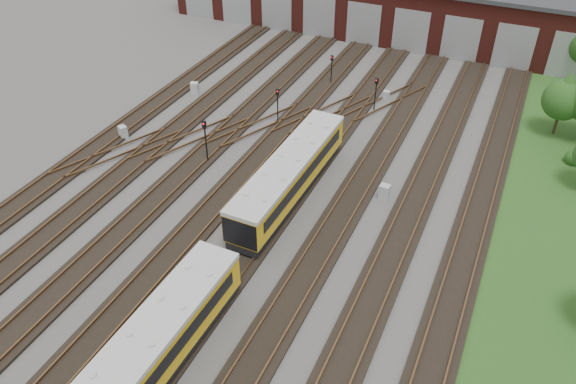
% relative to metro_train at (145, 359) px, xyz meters
% --- Properties ---
extents(ground, '(120.00, 120.00, 0.00)m').
position_rel_metro_train_xyz_m(ground, '(-2.00, 9.48, -1.75)').
color(ground, '#423F3D').
rests_on(ground, ground).
extents(track_network, '(30.40, 70.00, 0.33)m').
position_rel_metro_train_xyz_m(track_network, '(-2.17, 10.06, -1.65)').
color(track_network, black).
rests_on(track_network, ground).
extents(maintenance_shed, '(51.00, 12.50, 6.35)m').
position_rel_metro_train_xyz_m(maintenance_shed, '(-2.01, 49.45, 1.45)').
color(maintenance_shed, '#531B14').
rests_on(maintenance_shed, ground).
extents(grass_verge, '(8.00, 55.00, 0.05)m').
position_rel_metro_train_xyz_m(grass_verge, '(17.00, 19.48, -1.73)').
color(grass_verge, '#234918').
rests_on(grass_verge, ground).
extents(metro_train, '(2.68, 45.49, 2.78)m').
position_rel_metro_train_xyz_m(metro_train, '(0.00, 0.00, 0.00)').
color(metro_train, black).
rests_on(metro_train, ground).
extents(signal_mast_0, '(0.30, 0.29, 3.49)m').
position_rel_metro_train_xyz_m(signal_mast_0, '(-7.25, 17.31, 0.49)').
color(signal_mast_0, black).
rests_on(signal_mast_0, ground).
extents(signal_mast_1, '(0.29, 0.28, 3.14)m').
position_rel_metro_train_xyz_m(signal_mast_1, '(-4.94, 24.58, 0.25)').
color(signal_mast_1, black).
rests_on(signal_mast_1, ground).
extents(signal_mast_2, '(0.26, 0.24, 2.75)m').
position_rel_metro_train_xyz_m(signal_mast_2, '(-3.65, 33.39, 0.03)').
color(signal_mast_2, black).
rests_on(signal_mast_2, ground).
extents(signal_mast_3, '(0.28, 0.27, 2.92)m').
position_rel_metro_train_xyz_m(signal_mast_3, '(1.53, 30.20, 0.14)').
color(signal_mast_3, black).
rests_on(signal_mast_3, ground).
extents(relay_cabinet_0, '(0.80, 0.75, 1.06)m').
position_rel_metro_train_xyz_m(relay_cabinet_0, '(-15.06, 17.51, -1.22)').
color(relay_cabinet_0, '#B0B4B6').
rests_on(relay_cabinet_0, ground).
extents(relay_cabinet_1, '(0.79, 0.72, 1.09)m').
position_rel_metro_train_xyz_m(relay_cabinet_1, '(-14.03, 26.38, -1.21)').
color(relay_cabinet_1, '#B0B4B6').
rests_on(relay_cabinet_1, ground).
extents(relay_cabinet_2, '(0.69, 0.63, 0.92)m').
position_rel_metro_train_xyz_m(relay_cabinet_2, '(-0.99, 24.24, -1.29)').
color(relay_cabinet_2, '#B0B4B6').
rests_on(relay_cabinet_2, ground).
extents(relay_cabinet_3, '(0.60, 0.53, 0.88)m').
position_rel_metro_train_xyz_m(relay_cabinet_3, '(1.96, 32.29, -1.31)').
color(relay_cabinet_3, '#B0B4B6').
rests_on(relay_cabinet_3, ground).
extents(relay_cabinet_4, '(0.72, 0.62, 1.11)m').
position_rel_metro_train_xyz_m(relay_cabinet_4, '(5.94, 18.41, -1.20)').
color(relay_cabinet_4, '#B0B4B6').
rests_on(relay_cabinet_4, ground).
extents(tree_1, '(3.22, 3.22, 5.34)m').
position_rel_metro_train_xyz_m(tree_1, '(15.79, 32.30, 1.68)').
color(tree_1, '#312216').
rests_on(tree_1, ground).
extents(bush_1, '(1.29, 1.29, 1.29)m').
position_rel_metro_train_xyz_m(bush_1, '(17.40, 28.41, -1.11)').
color(bush_1, '#1B4814').
rests_on(bush_1, ground).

